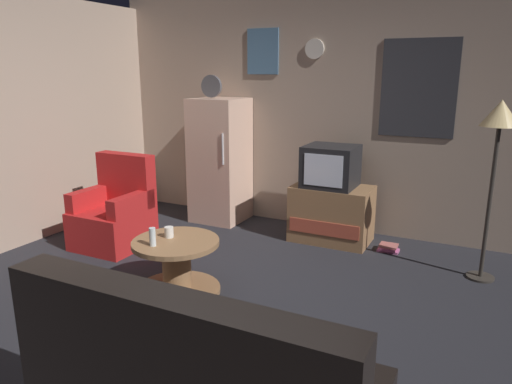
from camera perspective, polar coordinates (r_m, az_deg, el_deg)
ground_plane at (r=3.87m, az=-6.31°, el=-13.85°), size 12.00×12.00×0.00m
wall_with_art at (r=5.63m, az=7.11°, el=9.90°), size 5.20×0.12×2.78m
fridge at (r=5.85m, az=-4.33°, el=3.84°), size 0.60×0.62×1.77m
tv_stand at (r=5.26m, az=9.03°, el=-2.58°), size 0.84×0.53×0.61m
crt_tv at (r=5.14m, az=8.94°, el=3.07°), size 0.54×0.51×0.44m
standing_lamp at (r=4.49m, az=27.10°, el=6.87°), size 0.32×0.32×1.59m
coffee_table at (r=4.08m, az=-9.47°, el=-8.80°), size 0.72×0.72×0.47m
wine_glass at (r=3.88m, az=-12.29°, el=-5.28°), size 0.05×0.05×0.15m
mug_ceramic_white at (r=4.06m, az=-10.38°, el=-4.75°), size 0.08×0.08×0.09m
armchair at (r=5.28m, az=-16.48°, el=-2.57°), size 0.68×0.68×0.96m
book_stack at (r=5.15m, az=15.57°, el=-6.47°), size 0.21×0.18×0.08m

